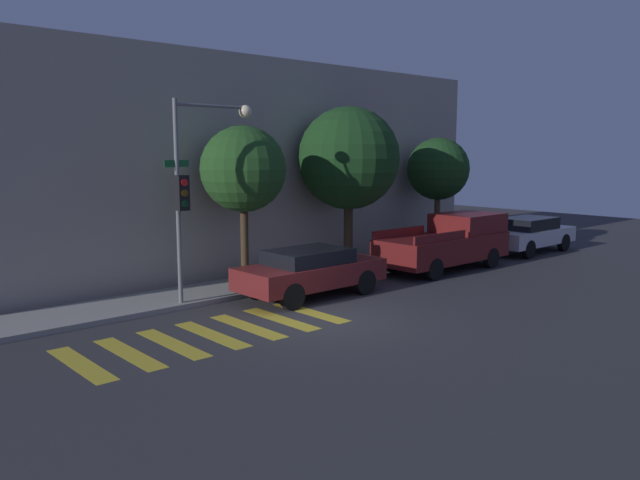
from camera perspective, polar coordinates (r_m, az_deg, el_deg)
name	(u,v)px	position (r m, az deg, el deg)	size (l,w,h in m)	color
ground_plane	(325,320)	(15.39, 0.45, -7.34)	(60.00, 60.00, 0.00)	#333335
sidewalk	(228,289)	(18.64, -8.41, -4.47)	(26.00, 2.09, 0.14)	gray
building_row	(153,167)	(22.05, -15.04, 6.49)	(26.00, 6.00, 7.17)	#A89E8E
crosswalk	(212,335)	(14.41, -9.89, -8.52)	(6.36, 2.60, 0.00)	gold
traffic_light_pole	(196,173)	(16.68, -11.24, 6.02)	(2.69, 0.56, 5.44)	slate
sedan_near_corner	(310,271)	(17.63, -0.88, -2.83)	(4.37, 1.83, 1.38)	maroon
pickup_truck	(449,242)	(22.28, 11.67, -0.18)	(5.24, 2.03, 1.89)	maroon
sedan_middle	(529,234)	(26.84, 18.58, 0.56)	(4.50, 1.78, 1.44)	silver
tree_near_corner	(243,170)	(18.61, -7.03, 6.41)	(2.55, 2.55, 4.86)	#42301E
tree_midblock	(349,159)	(21.39, 2.64, 7.44)	(3.49, 3.49, 5.62)	#42301E
tree_far_end	(438,169)	(25.12, 10.75, 6.36)	(2.45, 2.45, 4.64)	brown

